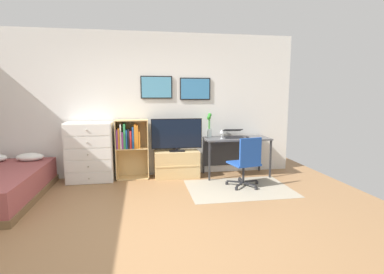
% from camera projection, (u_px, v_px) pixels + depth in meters
% --- Properties ---
extents(ground_plane, '(7.20, 7.20, 0.00)m').
position_uv_depth(ground_plane, '(137.00, 231.00, 3.39)').
color(ground_plane, '#936B44').
extents(wall_back_with_posters, '(6.12, 0.09, 2.70)m').
position_uv_depth(wall_back_with_posters, '(137.00, 105.00, 5.56)').
color(wall_back_with_posters, silver).
rests_on(wall_back_with_posters, ground_plane).
extents(area_rug, '(1.70, 1.20, 0.01)m').
position_uv_depth(area_rug, '(239.00, 188.00, 4.93)').
color(area_rug, '#9E937F').
rests_on(area_rug, ground_plane).
extents(dresser, '(0.80, 0.46, 1.07)m').
position_uv_depth(dresser, '(90.00, 152.00, 5.27)').
color(dresser, white).
rests_on(dresser, ground_plane).
extents(bookshelf, '(0.59, 0.30, 1.10)m').
position_uv_depth(bookshelf, '(130.00, 143.00, 5.43)').
color(bookshelf, tan).
rests_on(bookshelf, ground_plane).
extents(tv_stand, '(0.83, 0.41, 0.50)m').
position_uv_depth(tv_stand, '(177.00, 164.00, 5.59)').
color(tv_stand, tan).
rests_on(tv_stand, ground_plane).
extents(television, '(0.95, 0.16, 0.61)m').
position_uv_depth(television, '(177.00, 135.00, 5.49)').
color(television, black).
rests_on(television, tv_stand).
extents(desk, '(1.23, 0.58, 0.74)m').
position_uv_depth(desk, '(235.00, 144.00, 5.72)').
color(desk, '#4C4C4F').
rests_on(desk, ground_plane).
extents(office_chair, '(0.58, 0.57, 0.86)m').
position_uv_depth(office_chair, '(247.00, 161.00, 4.92)').
color(office_chair, '#232326').
rests_on(office_chair, ground_plane).
extents(laptop, '(0.38, 0.41, 0.16)m').
position_uv_depth(laptop, '(233.00, 134.00, 5.68)').
color(laptop, black).
rests_on(laptop, desk).
extents(computer_mouse, '(0.06, 0.10, 0.03)m').
position_uv_depth(computer_mouse, '(247.00, 137.00, 5.62)').
color(computer_mouse, '#262628').
rests_on(computer_mouse, desk).
extents(bamboo_vase, '(0.09, 0.10, 0.46)m').
position_uv_depth(bamboo_vase, '(209.00, 126.00, 5.67)').
color(bamboo_vase, silver).
rests_on(bamboo_vase, desk).
extents(wine_glass, '(0.07, 0.07, 0.18)m').
position_uv_depth(wine_glass, '(222.00, 132.00, 5.45)').
color(wine_glass, silver).
rests_on(wine_glass, desk).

